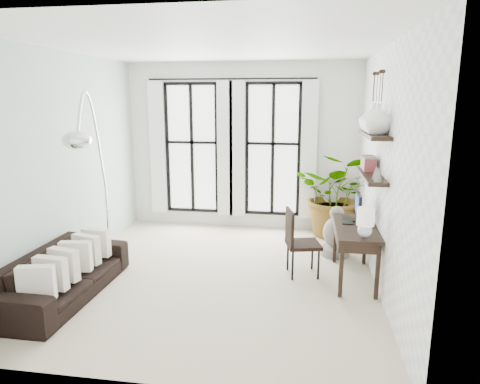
% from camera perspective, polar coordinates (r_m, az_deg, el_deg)
% --- Properties ---
extents(floor, '(5.00, 5.00, 0.00)m').
position_cam_1_polar(floor, '(6.37, -3.12, -10.93)').
color(floor, beige).
rests_on(floor, ground).
extents(ceiling, '(5.00, 5.00, 0.00)m').
position_cam_1_polar(ceiling, '(5.90, -3.50, 18.98)').
color(ceiling, white).
rests_on(ceiling, wall_back).
extents(wall_left, '(0.00, 5.00, 5.00)m').
position_cam_1_polar(wall_left, '(6.76, -22.32, 3.63)').
color(wall_left, '#ACBFB3').
rests_on(wall_left, floor).
extents(wall_right, '(0.00, 5.00, 5.00)m').
position_cam_1_polar(wall_right, '(5.88, 18.69, 2.74)').
color(wall_right, white).
rests_on(wall_right, floor).
extents(wall_back, '(4.50, 0.00, 4.50)m').
position_cam_1_polar(wall_back, '(8.37, 0.30, 6.05)').
color(wall_back, white).
rests_on(wall_back, floor).
extents(windows, '(3.26, 0.13, 2.65)m').
position_cam_1_polar(windows, '(8.33, -1.14, 5.74)').
color(windows, white).
rests_on(windows, wall_back).
extents(wall_shelves, '(0.25, 1.30, 0.60)m').
position_cam_1_polar(wall_shelves, '(6.02, 17.17, 4.27)').
color(wall_shelves, black).
rests_on(wall_shelves, wall_right).
extents(sofa, '(0.85, 2.12, 0.62)m').
position_cam_1_polar(sofa, '(6.05, -22.40, -10.04)').
color(sofa, black).
rests_on(sofa, floor).
extents(throw_pillows, '(0.40, 1.52, 0.40)m').
position_cam_1_polar(throw_pillows, '(5.93, -21.72, -8.44)').
color(throw_pillows, beige).
rests_on(throw_pillows, sofa).
extents(plant, '(1.69, 1.56, 1.57)m').
position_cam_1_polar(plant, '(8.08, 12.75, -0.36)').
color(plant, '#2D7228').
rests_on(plant, floor).
extents(desk, '(0.56, 1.32, 1.17)m').
position_cam_1_polar(desk, '(6.13, 15.17, -5.05)').
color(desk, black).
rests_on(desk, floor).
extents(desk_chair, '(0.55, 0.55, 0.98)m').
position_cam_1_polar(desk_chair, '(6.22, 7.65, -6.14)').
color(desk_chair, black).
rests_on(desk_chair, floor).
extents(arc_lamp, '(0.77, 1.81, 2.63)m').
position_cam_1_polar(arc_lamp, '(6.25, -19.30, 7.22)').
color(arc_lamp, silver).
rests_on(arc_lamp, floor).
extents(buddha, '(0.46, 0.46, 0.83)m').
position_cam_1_polar(buddha, '(7.15, 12.66, -5.61)').
color(buddha, gray).
rests_on(buddha, floor).
extents(vase_a, '(0.37, 0.37, 0.38)m').
position_cam_1_polar(vase_a, '(5.69, 17.92, 9.24)').
color(vase_a, white).
rests_on(vase_a, shelf_upper).
extents(vase_b, '(0.37, 0.37, 0.38)m').
position_cam_1_polar(vase_b, '(6.09, 17.35, 9.44)').
color(vase_b, white).
rests_on(vase_b, shelf_upper).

